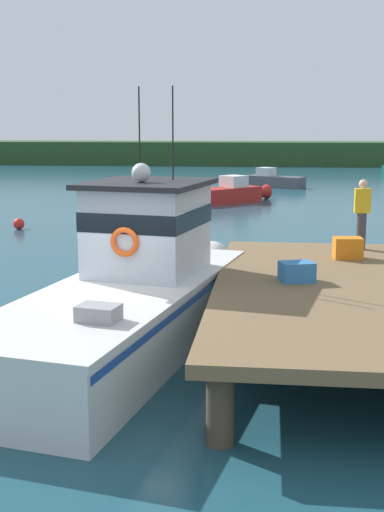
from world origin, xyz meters
The scene contains 10 objects.
ground_plane centered at (0.00, 0.00, 0.00)m, with size 200.00×200.00×0.00m, color #1E4C5B.
dock centered at (4.80, 0.00, 1.07)m, with size 6.00×9.00×1.20m.
main_fishing_boat centered at (0.31, -0.03, 1.01)m, with size 4.04×9.97×4.80m.
crate_single_far centered at (4.48, 2.56, 1.43)m, with size 0.60×0.44×0.46m, color orange.
crate_stack_near_edge centered at (3.30, 0.17, 1.39)m, with size 0.60×0.44×0.37m, color #3370B2.
deckhand_by_the_boat centered at (4.90, 3.74, 2.06)m, with size 0.36×0.22×1.63m.
moored_boat_outer_mooring centered at (0.54, 23.99, 0.49)m, with size 4.65×4.91×1.44m.
moored_boat_far_right centered at (2.74, 34.06, 0.44)m, with size 4.86×3.46×1.29m.
mooring_buoy_inshore centered at (-7.14, 13.50, 0.22)m, with size 0.44×0.44×0.44m, color red.
far_shoreline centered at (0.00, 62.00, 1.20)m, with size 120.00×8.00×2.40m, color #284723.
Camera 1 is at (2.78, -12.23, 4.03)m, focal length 47.60 mm.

